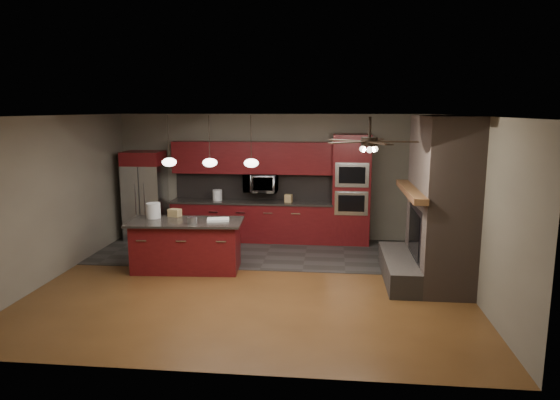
# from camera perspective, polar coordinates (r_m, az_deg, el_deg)

# --- Properties ---
(ground) EXTENTS (7.00, 7.00, 0.00)m
(ground) POSITION_cam_1_polar(r_m,az_deg,el_deg) (8.63, -2.92, -9.34)
(ground) COLOR brown
(ground) RESTS_ON ground
(ceiling) EXTENTS (7.00, 6.00, 0.02)m
(ceiling) POSITION_cam_1_polar(r_m,az_deg,el_deg) (8.13, -3.10, 9.60)
(ceiling) COLOR white
(ceiling) RESTS_ON back_wall
(back_wall) EXTENTS (7.00, 0.02, 2.80)m
(back_wall) POSITION_cam_1_polar(r_m,az_deg,el_deg) (11.20, -0.64, 2.63)
(back_wall) COLOR #686253
(back_wall) RESTS_ON ground
(right_wall) EXTENTS (0.02, 6.00, 2.80)m
(right_wall) POSITION_cam_1_polar(r_m,az_deg,el_deg) (8.47, 21.10, -0.59)
(right_wall) COLOR #686253
(right_wall) RESTS_ON ground
(left_wall) EXTENTS (0.02, 6.00, 2.80)m
(left_wall) POSITION_cam_1_polar(r_m,az_deg,el_deg) (9.46, -24.46, 0.26)
(left_wall) COLOR #686253
(left_wall) RESTS_ON ground
(slate_tile_patch) EXTENTS (7.00, 2.40, 0.01)m
(slate_tile_patch) POSITION_cam_1_polar(r_m,az_deg,el_deg) (10.32, -1.39, -5.97)
(slate_tile_patch) COLOR #2F2C2A
(slate_tile_patch) RESTS_ON ground
(fireplace_column) EXTENTS (1.30, 2.10, 2.80)m
(fireplace_column) POSITION_cam_1_polar(r_m,az_deg,el_deg) (8.76, 17.47, -0.71)
(fireplace_column) COLOR brown
(fireplace_column) RESTS_ON ground
(back_cabinetry) EXTENTS (3.59, 0.64, 2.20)m
(back_cabinetry) POSITION_cam_1_polar(r_m,az_deg,el_deg) (11.09, -3.22, -0.11)
(back_cabinetry) COLOR #601113
(back_cabinetry) RESTS_ON ground
(oven_tower) EXTENTS (0.80, 0.63, 2.38)m
(oven_tower) POSITION_cam_1_polar(r_m,az_deg,el_deg) (10.86, 8.12, 1.17)
(oven_tower) COLOR #601113
(oven_tower) RESTS_ON ground
(microwave) EXTENTS (0.73, 0.41, 0.50)m
(microwave) POSITION_cam_1_polar(r_m,az_deg,el_deg) (11.00, -2.21, 1.96)
(microwave) COLOR silver
(microwave) RESTS_ON back_cabinetry
(refrigerator) EXTENTS (0.84, 0.75, 1.99)m
(refrigerator) POSITION_cam_1_polar(r_m,az_deg,el_deg) (11.58, -15.14, 0.48)
(refrigerator) COLOR silver
(refrigerator) RESTS_ON ground
(kitchen_island) EXTENTS (2.09, 1.06, 0.92)m
(kitchen_island) POSITION_cam_1_polar(r_m,az_deg,el_deg) (9.26, -10.64, -5.10)
(kitchen_island) COLOR #601113
(kitchen_island) RESTS_ON ground
(white_bucket) EXTENTS (0.30, 0.30, 0.28)m
(white_bucket) POSITION_cam_1_polar(r_m,az_deg,el_deg) (9.49, -14.27, -1.18)
(white_bucket) COLOR silver
(white_bucket) RESTS_ON kitchen_island
(paint_can) EXTENTS (0.21, 0.21, 0.11)m
(paint_can) POSITION_cam_1_polar(r_m,az_deg,el_deg) (8.90, -9.98, -2.32)
(paint_can) COLOR #A4A5A9
(paint_can) RESTS_ON kitchen_island
(paint_tray) EXTENTS (0.44, 0.35, 0.04)m
(paint_tray) POSITION_cam_1_polar(r_m,az_deg,el_deg) (9.07, -7.08, -2.24)
(paint_tray) COLOR white
(paint_tray) RESTS_ON kitchen_island
(cardboard_box) EXTENTS (0.26, 0.22, 0.14)m
(cardboard_box) POSITION_cam_1_polar(r_m,az_deg,el_deg) (9.55, -11.94, -1.44)
(cardboard_box) COLOR #947A4C
(cardboard_box) RESTS_ON kitchen_island
(counter_bucket) EXTENTS (0.27, 0.27, 0.24)m
(counter_bucket) POSITION_cam_1_polar(r_m,az_deg,el_deg) (11.18, -7.17, 0.56)
(counter_bucket) COLOR white
(counter_bucket) RESTS_ON back_cabinetry
(counter_box) EXTENTS (0.18, 0.15, 0.17)m
(counter_box) POSITION_cam_1_polar(r_m,az_deg,el_deg) (10.89, 0.98, 0.20)
(counter_box) COLOR tan
(counter_box) RESTS_ON back_cabinetry
(pendant_left) EXTENTS (0.26, 0.26, 0.92)m
(pendant_left) POSITION_cam_1_polar(r_m,az_deg,el_deg) (9.25, -12.54, 4.27)
(pendant_left) COLOR black
(pendant_left) RESTS_ON ceiling
(pendant_center) EXTENTS (0.26, 0.26, 0.92)m
(pendant_center) POSITION_cam_1_polar(r_m,az_deg,el_deg) (9.04, -8.02, 4.28)
(pendant_center) COLOR black
(pendant_center) RESTS_ON ceiling
(pendant_right) EXTENTS (0.26, 0.26, 0.92)m
(pendant_right) POSITION_cam_1_polar(r_m,az_deg,el_deg) (8.89, -3.30, 4.26)
(pendant_right) COLOR black
(pendant_right) RESTS_ON ceiling
(ceiling_fan) EXTENTS (1.27, 1.33, 0.41)m
(ceiling_fan) POSITION_cam_1_polar(r_m,az_deg,el_deg) (7.26, 10.18, 6.66)
(ceiling_fan) COLOR black
(ceiling_fan) RESTS_ON ceiling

